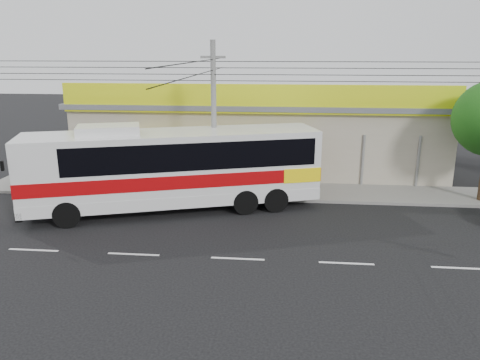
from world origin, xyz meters
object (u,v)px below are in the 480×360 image
object	(u,v)px
coach_bus	(178,164)
motorbike_red	(135,184)
utility_pole	(213,70)
motorbike_dark	(84,176)

from	to	relation	value
coach_bus	motorbike_red	bearing A→B (deg)	127.28
coach_bus	utility_pole	xyz separation A→B (m)	(1.53, 1.45, 4.31)
motorbike_red	motorbike_dark	distance (m)	3.66
utility_pole	motorbike_red	bearing A→B (deg)	173.43
motorbike_red	motorbike_dark	world-z (taller)	motorbike_red
utility_pole	motorbike_dark	bearing A→B (deg)	166.58
utility_pole	coach_bus	bearing A→B (deg)	-136.51
motorbike_red	utility_pole	bearing A→B (deg)	-83.82
coach_bus	motorbike_dark	size ratio (longest dim) A/B	8.47
coach_bus	motorbike_dark	xyz separation A→B (m)	(-6.21, 3.30, -1.62)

